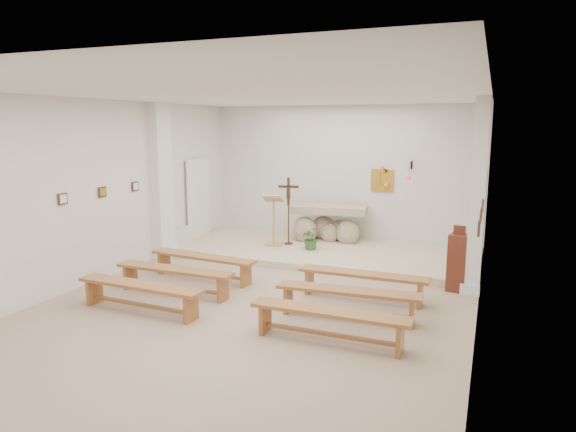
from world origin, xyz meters
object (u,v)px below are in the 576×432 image
at_px(crucifix_stand, 288,206).
at_px(bench_left_third, 140,291).
at_px(lectern, 273,220).
at_px(bench_left_front, 203,261).
at_px(bench_right_front, 363,279).
at_px(altar, 327,226).
at_px(donation_pedestal, 458,262).
at_px(bench_right_third, 329,318).
at_px(bench_right_second, 348,297).
at_px(bench_left_second, 175,275).

xyz_separation_m(crucifix_stand, bench_left_third, (-0.69, -4.78, -0.73)).
distance_m(lectern, bench_left_front, 2.65).
bearing_deg(bench_right_front, bench_left_third, -148.29).
bearing_deg(altar, donation_pedestal, -44.53).
height_order(bench_right_front, bench_left_third, same).
bearing_deg(donation_pedestal, bench_right_third, -106.85).
bearing_deg(lectern, altar, 33.59).
bearing_deg(bench_right_second, bench_right_third, -93.78).
height_order(crucifix_stand, bench_right_third, crucifix_stand).
distance_m(donation_pedestal, bench_left_front, 4.84).
bearing_deg(lectern, bench_left_third, -104.41).
height_order(crucifix_stand, bench_left_second, crucifix_stand).
xyz_separation_m(crucifix_stand, bench_right_third, (2.52, -4.78, -0.73)).
relative_size(bench_right_front, bench_left_third, 1.00).
bearing_deg(lectern, donation_pedestal, -28.49).
relative_size(altar, bench_right_front, 0.86).
bearing_deg(bench_left_third, lectern, 87.52).
xyz_separation_m(bench_left_second, bench_right_second, (3.21, -0.00, 0.00)).
bearing_deg(bench_right_front, crucifix_stand, 132.11).
relative_size(donation_pedestal, bench_left_third, 0.53).
xyz_separation_m(bench_right_second, bench_left_third, (-3.21, -0.98, 0.00)).
height_order(altar, bench_right_third, altar).
bearing_deg(bench_left_third, bench_right_front, 33.77).
height_order(crucifix_stand, donation_pedestal, crucifix_stand).
relative_size(crucifix_stand, bench_left_second, 0.71).
bearing_deg(donation_pedestal, bench_left_front, -157.58).
bearing_deg(bench_right_second, crucifix_stand, 119.78).
distance_m(lectern, crucifix_stand, 0.50).
distance_m(crucifix_stand, bench_right_front, 3.86).
relative_size(bench_left_front, bench_right_second, 1.00).
xyz_separation_m(altar, donation_pedestal, (3.27, -2.46, 0.02)).
height_order(crucifix_stand, bench_right_front, crucifix_stand).
bearing_deg(bench_right_front, bench_left_front, -179.64).
relative_size(altar, donation_pedestal, 1.60).
height_order(bench_left_second, bench_left_third, same).
bearing_deg(altar, bench_left_third, -112.11).
height_order(donation_pedestal, bench_left_front, donation_pedestal).
bearing_deg(crucifix_stand, lectern, -153.06).
relative_size(lectern, bench_left_third, 0.54).
relative_size(bench_right_second, bench_left_third, 1.00).
height_order(donation_pedestal, bench_right_front, donation_pedestal).
xyz_separation_m(crucifix_stand, bench_right_front, (2.52, -2.83, -0.73)).
xyz_separation_m(lectern, bench_left_front, (-0.39, -2.59, -0.40)).
relative_size(donation_pedestal, bench_right_second, 0.53).
relative_size(bench_left_second, bench_right_second, 0.99).
xyz_separation_m(bench_left_third, bench_right_third, (3.21, 0.00, 0.00)).
height_order(lectern, donation_pedestal, lectern).
height_order(crucifix_stand, bench_right_second, crucifix_stand).
distance_m(donation_pedestal, bench_right_front, 1.87).
height_order(bench_left_front, bench_left_third, same).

